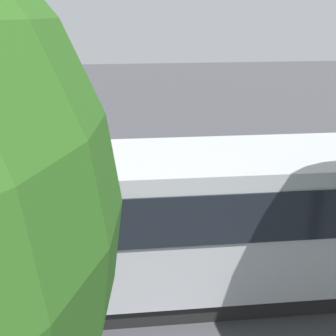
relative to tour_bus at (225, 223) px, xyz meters
name	(u,v)px	position (x,y,z in m)	size (l,w,h in m)	color
ground_plane	(141,203)	(1.59, -4.63, -1.64)	(80.00, 80.00, 0.00)	#424247
tour_bus	(225,223)	(0.00, 0.00, 0.00)	(10.05, 2.73, 3.25)	#B7BABF
spectator_far_left	(296,191)	(-2.89, -2.82, -0.63)	(0.57, 0.33, 1.71)	#473823
spectator_left	(260,193)	(-1.77, -2.75, -0.62)	(0.57, 0.38, 1.73)	black
spectator_centre	(218,197)	(-0.53, -2.71, -0.65)	(0.58, 0.34, 1.67)	black
spectator_right	(171,203)	(0.87, -2.50, -0.64)	(0.57, 0.39, 1.69)	black
spectator_far_right	(132,202)	(1.95, -2.66, -0.64)	(0.58, 0.37, 1.70)	#473823
parked_motorcycle_silver	(277,225)	(-1.98, -1.83, -1.16)	(2.05, 0.58, 0.99)	black
stunt_motorcycle	(98,158)	(3.08, -7.62, -1.03)	(1.97, 0.91, 1.23)	black
traffic_cone	(159,158)	(0.60, -8.23, -1.34)	(0.34, 0.34, 0.63)	orange
bay_line_a	(275,179)	(-3.61, -6.13, -1.64)	(0.20, 4.05, 0.01)	white
bay_line_b	(211,182)	(-1.13, -6.13, -1.64)	(0.21, 4.41, 0.01)	white
bay_line_c	(145,185)	(1.35, -6.13, -1.64)	(0.19, 3.63, 0.01)	white
bay_line_d	(76,189)	(3.83, -6.13, -1.64)	(0.20, 4.09, 0.01)	white
bay_line_e	(5,192)	(6.31, -6.13, -1.64)	(0.20, 4.30, 0.01)	white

